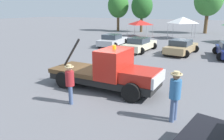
% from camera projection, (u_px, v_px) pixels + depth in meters
% --- Properties ---
extents(ground_plane, '(160.00, 160.00, 0.00)m').
position_uv_depth(ground_plane, '(104.00, 88.00, 11.46)').
color(ground_plane, slate).
extents(tow_truck, '(5.85, 2.22, 2.51)m').
position_uv_depth(tow_truck, '(109.00, 72.00, 11.05)').
color(tow_truck, black).
rests_on(tow_truck, ground).
extents(person_near_truck, '(0.42, 0.42, 1.91)m').
position_uv_depth(person_near_truck, '(175.00, 92.00, 7.82)').
color(person_near_truck, '#475B84').
rests_on(person_near_truck, ground).
extents(person_at_hood, '(0.39, 0.39, 1.76)m').
position_uv_depth(person_at_hood, '(70.00, 81.00, 9.34)').
color(person_at_hood, '#475B84').
rests_on(person_at_hood, ground).
extents(parked_car_silver, '(2.63, 4.56, 1.34)m').
position_uv_depth(parked_car_silver, '(112.00, 40.00, 24.11)').
color(parked_car_silver, '#B7B7BC').
rests_on(parked_car_silver, ground).
extents(parked_car_cream, '(2.54, 4.87, 1.34)m').
position_uv_depth(parked_car_cream, '(139.00, 45.00, 21.30)').
color(parked_car_cream, beige).
rests_on(parked_car_cream, ground).
extents(parked_car_tan, '(2.80, 4.64, 1.34)m').
position_uv_depth(parked_car_tan, '(181.00, 47.00, 19.91)').
color(parked_car_tan, tan).
rests_on(parked_car_tan, ground).
extents(canopy_tent_red, '(3.06, 3.06, 2.40)m').
position_uv_depth(canopy_tent_red, '(141.00, 22.00, 32.51)').
color(canopy_tent_red, '#9E9EA3').
rests_on(canopy_tent_red, ground).
extents(canopy_tent_white, '(3.18, 3.18, 2.96)m').
position_uv_depth(canopy_tent_white, '(183.00, 20.00, 29.76)').
color(canopy_tent_white, '#9E9EA3').
rests_on(canopy_tent_white, ground).
extents(tree_left, '(3.71, 3.71, 6.62)m').
position_uv_depth(tree_left, '(142.00, 6.00, 38.05)').
color(tree_left, brown).
rests_on(tree_left, ground).
extents(tree_center, '(3.82, 3.82, 6.82)m').
position_uv_depth(tree_center, '(118.00, 6.00, 40.00)').
color(tree_center, brown).
rests_on(tree_center, ground).
extents(tree_right, '(4.54, 4.54, 8.10)m').
position_uv_depth(tree_right, '(209.00, 0.00, 35.44)').
color(tree_right, brown).
rests_on(tree_right, ground).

